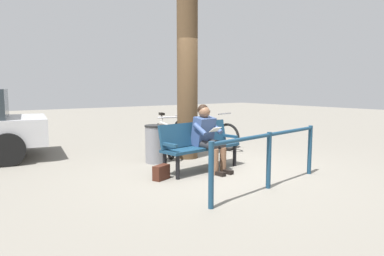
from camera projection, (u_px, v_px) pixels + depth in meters
name	position (u px, v px, depth m)	size (l,w,h in m)	color
ground_plane	(218.00, 170.00, 6.32)	(40.00, 40.00, 0.00)	slate
bench	(199.00, 142.00, 6.31)	(1.65, 0.67, 0.87)	navy
person_reading	(207.00, 134.00, 6.21)	(0.52, 0.80, 1.20)	#334772
handbag	(161.00, 172.00, 5.67)	(0.30, 0.14, 0.24)	#3F1E14
tree_trunk	(187.00, 71.00, 7.24)	(0.44, 0.44, 3.69)	#4C3823
litter_bin	(155.00, 144.00, 6.93)	(0.42, 0.42, 0.76)	slate
bicycle_black	(211.00, 134.00, 8.57)	(0.52, 1.66, 0.94)	black
bicycle_purple	(182.00, 136.00, 8.27)	(0.72, 1.58, 0.94)	black
bicycle_silver	(164.00, 139.00, 7.70)	(0.61, 1.63, 0.94)	black
railing_fence	(269.00, 151.00, 5.13)	(2.57, 0.42, 0.85)	navy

